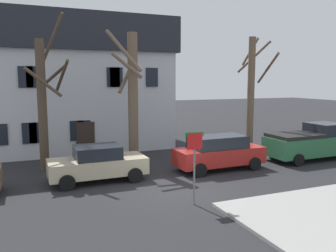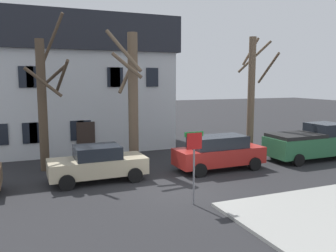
# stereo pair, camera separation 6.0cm
# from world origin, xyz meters

# --- Properties ---
(ground_plane) EXTENTS (120.00, 120.00, 0.00)m
(ground_plane) POSITION_xyz_m (0.00, 0.00, 0.00)
(ground_plane) COLOR #262628
(building_main) EXTENTS (12.13, 8.94, 8.69)m
(building_main) POSITION_xyz_m (-2.57, 12.33, 4.43)
(building_main) COLOR silver
(building_main) RESTS_ON ground_plane
(tree_bare_near) EXTENTS (2.13, 2.27, 7.98)m
(tree_bare_near) POSITION_xyz_m (-5.16, 5.42, 3.63)
(tree_bare_near) COLOR #4C3D2D
(tree_bare_near) RESTS_ON ground_plane
(tree_bare_mid) EXTENTS (1.76, 2.32, 7.21)m
(tree_bare_mid) POSITION_xyz_m (-0.66, 4.99, 3.77)
(tree_bare_mid) COLOR brown
(tree_bare_mid) RESTS_ON ground_plane
(tree_bare_far) EXTENTS (1.90, 2.90, 7.34)m
(tree_bare_far) POSITION_xyz_m (7.47, 5.56, 3.92)
(tree_bare_far) COLOR brown
(tree_bare_far) RESTS_ON ground_plane
(car_beige_sedan) EXTENTS (4.42, 2.11, 1.65)m
(car_beige_sedan) POSITION_xyz_m (-3.08, 2.50, 0.83)
(car_beige_sedan) COLOR #C6B793
(car_beige_sedan) RESTS_ON ground_plane
(car_red_wagon) EXTENTS (4.73, 2.05, 1.78)m
(car_red_wagon) POSITION_xyz_m (3.11, 2.18, 0.92)
(car_red_wagon) COLOR #AD231E
(car_red_wagon) RESTS_ON ground_plane
(pickup_truck_green) EXTENTS (5.60, 2.31, 2.09)m
(pickup_truck_green) POSITION_xyz_m (9.42, 2.21, 1.01)
(pickup_truck_green) COLOR #2D6B42
(pickup_truck_green) RESTS_ON ground_plane
(street_sign_pole) EXTENTS (0.76, 0.07, 2.75)m
(street_sign_pole) POSITION_xyz_m (-0.35, -1.94, 1.93)
(street_sign_pole) COLOR slate
(street_sign_pole) RESTS_ON ground_plane
(bicycle_leaning) EXTENTS (1.75, 0.14, 1.03)m
(bicycle_leaning) POSITION_xyz_m (-3.17, 4.86, 0.37)
(bicycle_leaning) COLOR black
(bicycle_leaning) RESTS_ON ground_plane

